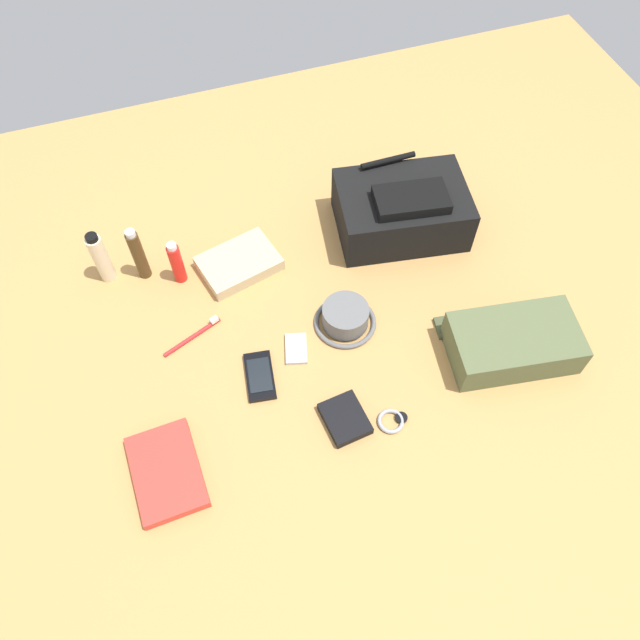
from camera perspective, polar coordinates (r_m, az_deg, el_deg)
name	(u,v)px	position (r m, az deg, el deg)	size (l,w,h in m)	color
ground_plane	(320,331)	(1.57, 0.00, -1.03)	(2.64, 2.02, 0.02)	#BB894A
backpack	(402,210)	(1.72, 7.49, 9.99)	(0.38, 0.29, 0.16)	black
toiletry_pouch	(512,342)	(1.56, 17.17, -1.93)	(0.32, 0.25, 0.09)	#56603D
bucket_hat	(345,318)	(1.55, 2.33, 0.23)	(0.16, 0.16, 0.06)	slate
lotion_bottle	(101,258)	(1.69, -19.41, 5.39)	(0.04, 0.04, 0.16)	beige
cologne_bottle	(138,254)	(1.66, -16.29, 5.78)	(0.03, 0.03, 0.17)	#473319
sunscreen_spray	(177,263)	(1.64, -12.98, 5.13)	(0.03, 0.03, 0.14)	red
paperback_novel	(167,472)	(1.43, -13.84, -13.36)	(0.15, 0.21, 0.03)	red
cell_phone	(260,376)	(1.49, -5.53, -5.13)	(0.08, 0.14, 0.01)	black
media_player	(296,349)	(1.53, -2.20, -2.66)	(0.07, 0.09, 0.01)	#B7B7BC
wristwatch	(392,421)	(1.45, 6.63, -9.14)	(0.07, 0.06, 0.01)	#99999E
toothbrush	(196,334)	(1.57, -11.30, -1.30)	(0.16, 0.07, 0.02)	red
wallet	(345,419)	(1.43, 2.30, -9.01)	(0.09, 0.11, 0.02)	black
folded_towel	(239,263)	(1.67, -7.42, 5.16)	(0.20, 0.14, 0.04)	#C6B289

